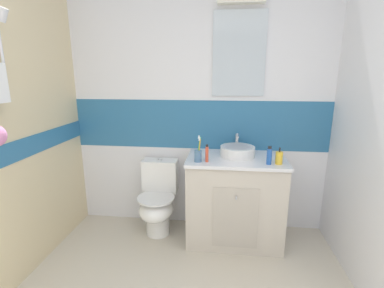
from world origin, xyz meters
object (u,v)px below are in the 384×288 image
soap_dispenser (279,158)px  toilet (158,200)px  deodorant_spray_can (269,156)px  sink_basin (237,151)px  toothbrush_cup (198,155)px  toothpaste_tube_upright (207,154)px

soap_dispenser → toilet: bearing=170.3°
deodorant_spray_can → sink_basin: bearing=139.6°
sink_basin → soap_dispenser: 0.40m
toilet → toothbrush_cup: toothbrush_cup is taller
sink_basin → toothbrush_cup: bearing=-148.6°
soap_dispenser → sink_basin: bearing=149.7°
deodorant_spray_can → toilet: bearing=168.5°
sink_basin → toothpaste_tube_upright: size_ratio=2.34×
sink_basin → toothbrush_cup: (-0.35, -0.22, 0.01)m
toothbrush_cup → soap_dispenser: (0.70, 0.01, -0.01)m
sink_basin → toothpaste_tube_upright: bearing=-142.6°
toothpaste_tube_upright → deodorant_spray_can: (0.54, -0.01, 0.00)m
soap_dispenser → toothpaste_tube_upright: bearing=-179.2°
toothpaste_tube_upright → sink_basin: bearing=37.4°
toothpaste_tube_upright → toothbrush_cup: bearing=-176.0°
soap_dispenser → deodorant_spray_can: (-0.09, -0.02, 0.02)m
toilet → toothbrush_cup: bearing=-25.8°
deodorant_spray_can → soap_dispenser: bearing=12.2°
toothpaste_tube_upright → soap_dispenser: bearing=0.8°
sink_basin → soap_dispenser: (0.35, -0.20, 0.00)m
sink_basin → toilet: bearing=-179.4°
soap_dispenser → toothpaste_tube_upright: 0.62m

